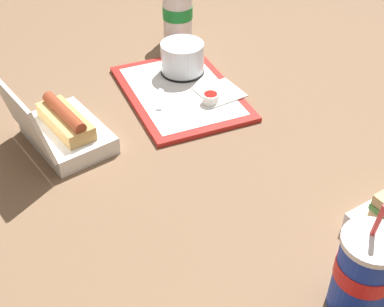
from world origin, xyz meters
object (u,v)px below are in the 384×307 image
(food_tray, at_px, (181,93))
(clamshell_hotdog_back, at_px, (62,129))
(cake_container, at_px, (182,59))
(soda_cup_back, at_px, (178,13))
(ketchup_cup, at_px, (211,98))
(soda_cup_center, at_px, (364,273))
(plastic_fork, at_px, (161,97))

(food_tray, xyz_separation_m, clamshell_hotdog_back, (-0.05, 0.32, 0.03))
(cake_container, bearing_deg, soda_cup_back, -25.61)
(ketchup_cup, xyz_separation_m, soda_cup_back, (0.35, -0.10, 0.06))
(clamshell_hotdog_back, relative_size, soda_cup_center, 1.08)
(plastic_fork, height_order, clamshell_hotdog_back, clamshell_hotdog_back)
(clamshell_hotdog_back, height_order, soda_cup_back, soda_cup_back)
(plastic_fork, distance_m, soda_cup_back, 0.34)
(soda_cup_center, bearing_deg, clamshell_hotdog_back, 21.95)
(cake_container, height_order, ketchup_cup, cake_container)
(food_tray, relative_size, cake_container, 3.47)
(food_tray, bearing_deg, soda_cup_center, 174.60)
(ketchup_cup, height_order, plastic_fork, ketchup_cup)
(soda_cup_back, bearing_deg, soda_cup_center, 167.95)
(ketchup_cup, height_order, soda_cup_center, soda_cup_center)
(food_tray, relative_size, clamshell_hotdog_back, 1.73)
(cake_container, bearing_deg, ketchup_cup, 175.31)
(ketchup_cup, xyz_separation_m, plastic_fork, (0.08, 0.10, -0.01))
(food_tray, bearing_deg, ketchup_cup, -156.98)
(food_tray, distance_m, cake_container, 0.10)
(food_tray, distance_m, ketchup_cup, 0.09)
(food_tray, bearing_deg, clamshell_hotdog_back, 98.34)
(plastic_fork, height_order, soda_cup_back, soda_cup_back)
(ketchup_cup, distance_m, soda_cup_center, 0.61)
(food_tray, height_order, ketchup_cup, ketchup_cup)
(food_tray, xyz_separation_m, ketchup_cup, (-0.08, -0.04, 0.02))
(food_tray, xyz_separation_m, soda_cup_center, (-0.69, 0.06, 0.07))
(plastic_fork, distance_m, soda_cup_center, 0.68)
(cake_container, xyz_separation_m, plastic_fork, (-0.08, 0.11, -0.04))
(plastic_fork, bearing_deg, food_tray, -53.09)
(food_tray, height_order, soda_cup_back, soda_cup_back)
(food_tray, relative_size, soda_cup_back, 1.73)
(cake_container, distance_m, soda_cup_back, 0.21)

